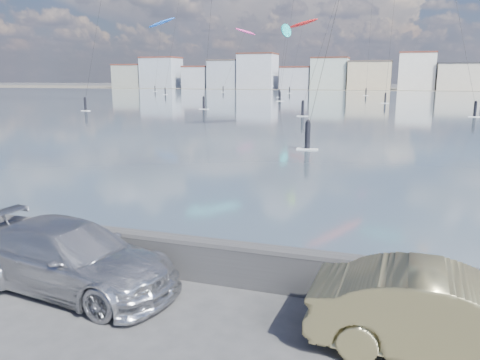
{
  "coord_description": "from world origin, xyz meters",
  "views": [
    {
      "loc": [
        4.59,
        -6.83,
        4.71
      ],
      "look_at": [
        1.0,
        4.0,
        2.2
      ],
      "focal_mm": 35.0,
      "sensor_mm": 36.0,
      "label": 1
    }
  ],
  "objects": [
    {
      "name": "bay_water",
      "position": [
        0.0,
        91.5,
        0.01
      ],
      "size": [
        500.0,
        177.0,
        0.0
      ],
      "primitive_type": "cube",
      "color": "#374150",
      "rests_on": "ground"
    },
    {
      "name": "seawall",
      "position": [
        0.0,
        2.7,
        0.58
      ],
      "size": [
        400.0,
        0.36,
        1.08
      ],
      "color": "#28282B",
      "rests_on": "ground"
    },
    {
      "name": "kitesurfer_15",
      "position": [
        -24.58,
        143.46,
        20.82
      ],
      "size": [
        9.46,
        10.5,
        22.71
      ],
      "color": "red",
      "rests_on": "ground"
    },
    {
      "name": "ground",
      "position": [
        0.0,
        0.0,
        0.0
      ],
      "size": [
        700.0,
        700.0,
        0.0
      ],
      "primitive_type": "plane",
      "color": "#333335",
      "rests_on": "ground"
    },
    {
      "name": "kitesurfer_7",
      "position": [
        -75.01,
        146.57,
        23.14
      ],
      "size": [
        10.06,
        11.33,
        25.48
      ],
      "color": "blue",
      "rests_on": "ground"
    },
    {
      "name": "far_buildings",
      "position": [
        1.31,
        186.0,
        6.03
      ],
      "size": [
        240.79,
        13.26,
        14.6
      ],
      "color": "gray",
      "rests_on": "ground"
    },
    {
      "name": "kitesurfer_18",
      "position": [
        -47.01,
        154.29,
        19.88
      ],
      "size": [
        7.39,
        19.25,
        21.85
      ],
      "color": "#E5338C",
      "rests_on": "ground"
    },
    {
      "name": "car_silver",
      "position": [
        -2.16,
        1.36,
        0.76
      ],
      "size": [
        5.48,
        2.78,
        1.52
      ],
      "primitive_type": "imported",
      "rotation": [
        0.0,
        0.0,
        1.44
      ],
      "color": "#B8B9C0",
      "rests_on": "ground"
    },
    {
      "name": "far_shore_strip",
      "position": [
        0.0,
        200.0,
        0.01
      ],
      "size": [
        500.0,
        60.0,
        0.0
      ],
      "primitive_type": "cube",
      "color": "#4C473D",
      "rests_on": "ground"
    },
    {
      "name": "car_champagne",
      "position": [
        5.67,
        1.12,
        0.77
      ],
      "size": [
        4.71,
        1.78,
        1.54
      ],
      "primitive_type": "imported",
      "rotation": [
        0.0,
        0.0,
        1.54
      ],
      "color": "tan",
      "rests_on": "ground"
    },
    {
      "name": "kitesurfer_5",
      "position": [
        -23.01,
        113.4,
        16.1
      ],
      "size": [
        4.87,
        13.12,
        18.97
      ],
      "color": "#19BFBF",
      "rests_on": "ground"
    }
  ]
}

